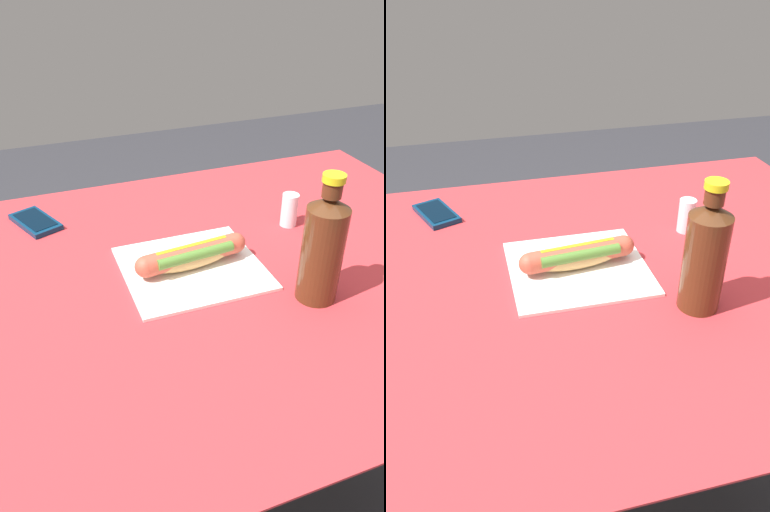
{
  "view_description": "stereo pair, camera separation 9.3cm",
  "coord_description": "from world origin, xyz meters",
  "views": [
    {
      "loc": [
        0.35,
        0.72,
        1.28
      ],
      "look_at": [
        0.06,
        -0.02,
        0.78
      ],
      "focal_mm": 34.67,
      "sensor_mm": 36.0,
      "label": 1
    },
    {
      "loc": [
        0.26,
        0.75,
        1.28
      ],
      "look_at": [
        0.06,
        -0.02,
        0.78
      ],
      "focal_mm": 34.67,
      "sensor_mm": 36.0,
      "label": 2
    }
  ],
  "objects": [
    {
      "name": "salt_shaker",
      "position": [
        -0.2,
        -0.1,
        0.79
      ],
      "size": [
        0.04,
        0.04,
        0.07
      ],
      "primitive_type": "cylinder",
      "color": "silver",
      "rests_on": "dining_table"
    },
    {
      "name": "hot_dog",
      "position": [
        0.06,
        -0.01,
        0.78
      ],
      "size": [
        0.23,
        0.07,
        0.05
      ],
      "color": "tan",
      "rests_on": "paper_wrapper"
    },
    {
      "name": "cell_phone",
      "position": [
        0.33,
        -0.31,
        0.76
      ],
      "size": [
        0.11,
        0.14,
        0.01
      ],
      "color": "#0A2D4C",
      "rests_on": "dining_table"
    },
    {
      "name": "dining_table",
      "position": [
        0.0,
        0.0,
        0.62
      ],
      "size": [
        1.17,
        0.92,
        0.75
      ],
      "color": "brown",
      "rests_on": "ground"
    },
    {
      "name": "soda_bottle",
      "position": [
        -0.11,
        0.14,
        0.85
      ],
      "size": [
        0.07,
        0.07,
        0.23
      ],
      "color": "#4C2814",
      "rests_on": "dining_table"
    },
    {
      "name": "paper_wrapper",
      "position": [
        0.06,
        -0.02,
        0.75
      ],
      "size": [
        0.26,
        0.24,
        0.01
      ],
      "primitive_type": "cube",
      "rotation": [
        0.0,
        0.0,
        -0.01
      ],
      "color": "white",
      "rests_on": "dining_table"
    },
    {
      "name": "ground_plane",
      "position": [
        0.0,
        0.0,
        0.0
      ],
      "size": [
        6.0,
        6.0,
        0.0
      ],
      "primitive_type": "plane",
      "color": "#2D2D33",
      "rests_on": "ground"
    }
  ]
}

